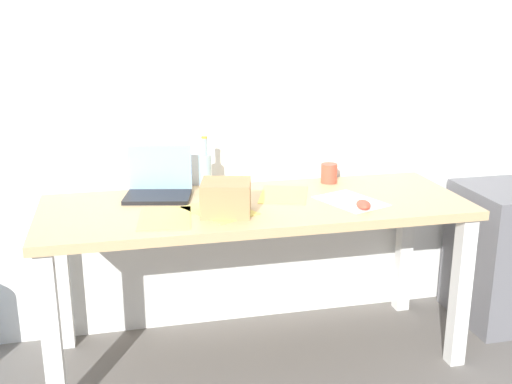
% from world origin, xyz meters
% --- Properties ---
extents(ground_plane, '(8.00, 8.00, 0.00)m').
position_xyz_m(ground_plane, '(0.00, 0.00, 0.00)').
color(ground_plane, slate).
extents(back_wall, '(5.20, 0.08, 2.60)m').
position_xyz_m(back_wall, '(0.00, 0.40, 1.30)').
color(back_wall, white).
rests_on(back_wall, ground).
extents(desk, '(1.87, 0.68, 0.75)m').
position_xyz_m(desk, '(0.00, 0.00, 0.65)').
color(desk, tan).
rests_on(desk, ground).
extents(laptop_left, '(0.33, 0.26, 0.22)m').
position_xyz_m(laptop_left, '(-0.41, 0.19, 0.80)').
color(laptop_left, black).
rests_on(laptop_left, desk).
extents(beer_bottle, '(0.06, 0.06, 0.27)m').
position_xyz_m(beer_bottle, '(-0.20, 0.19, 0.85)').
color(beer_bottle, '#99B7C1').
rests_on(beer_bottle, desk).
extents(computer_mouse, '(0.08, 0.11, 0.03)m').
position_xyz_m(computer_mouse, '(0.43, -0.18, 0.76)').
color(computer_mouse, '#D84C38').
rests_on(computer_mouse, desk).
extents(cardboard_box, '(0.24, 0.23, 0.14)m').
position_xyz_m(cardboard_box, '(-0.15, -0.12, 0.82)').
color(cardboard_box, tan).
rests_on(cardboard_box, desk).
extents(coffee_mug, '(0.08, 0.08, 0.09)m').
position_xyz_m(coffee_mug, '(0.43, 0.25, 0.80)').
color(coffee_mug, '#D84C38').
rests_on(coffee_mug, desk).
extents(paper_sheet_near_back, '(0.30, 0.35, 0.00)m').
position_xyz_m(paper_sheet_near_back, '(0.15, 0.09, 0.75)').
color(paper_sheet_near_back, '#F4E06B').
rests_on(paper_sheet_near_back, desk).
extents(paper_sheet_front_right, '(0.30, 0.35, 0.00)m').
position_xyz_m(paper_sheet_front_right, '(0.41, -0.07, 0.75)').
color(paper_sheet_front_right, white).
rests_on(paper_sheet_front_right, desk).
extents(paper_sheet_front_left, '(0.24, 0.32, 0.00)m').
position_xyz_m(paper_sheet_front_left, '(-0.41, -0.13, 0.75)').
color(paper_sheet_front_left, '#F4E06B').
rests_on(paper_sheet_front_left, desk).
extents(paper_yellow_folder, '(0.32, 0.36, 0.00)m').
position_xyz_m(paper_yellow_folder, '(-0.18, -0.07, 0.75)').
color(paper_yellow_folder, '#F4E06B').
rests_on(paper_yellow_folder, desk).
extents(filing_cabinet, '(0.40, 0.48, 0.71)m').
position_xyz_m(filing_cabinet, '(1.31, 0.07, 0.35)').
color(filing_cabinet, slate).
rests_on(filing_cabinet, ground).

